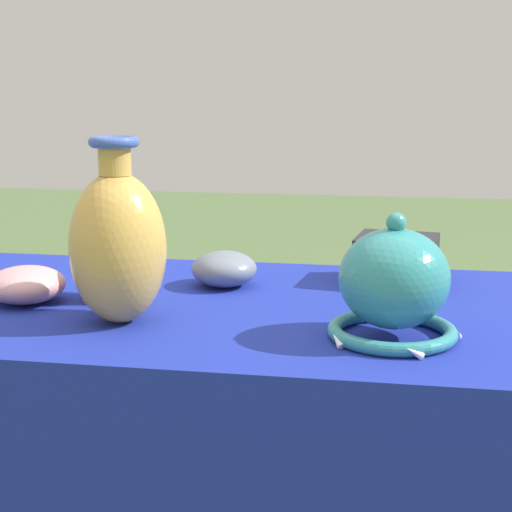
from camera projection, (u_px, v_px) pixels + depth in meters
display_table at (239, 348)px, 1.40m from camera, size 1.31×0.69×0.75m
vase_tall_bulbous at (118, 244)px, 1.27m from camera, size 0.16×0.16×0.30m
vase_dome_bell at (394, 287)px, 1.19m from camera, size 0.21×0.21×0.20m
mosaic_tile_box at (396, 260)px, 1.54m from camera, size 0.17×0.16×0.09m
bowl_shallow_slate at (224, 269)px, 1.52m from camera, size 0.13×0.13×0.07m
bowl_shallow_rose at (26, 285)px, 1.40m from camera, size 0.14×0.14×0.07m
cup_wide_terracotta at (105, 275)px, 1.42m from camera, size 0.10×0.10×0.08m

